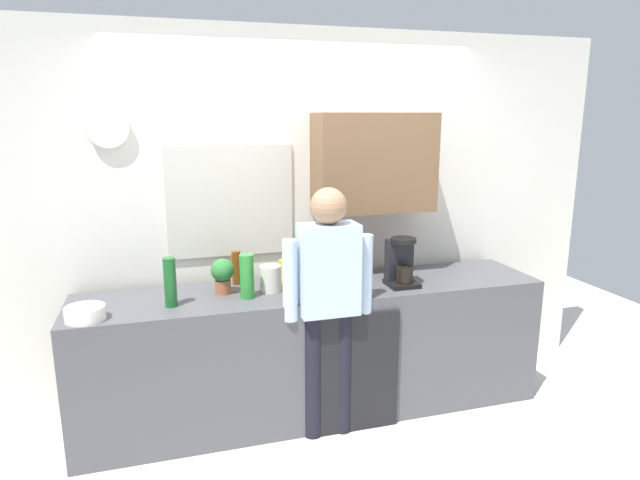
% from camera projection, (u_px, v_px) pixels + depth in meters
% --- Properties ---
extents(ground_plane, '(8.00, 8.00, 0.00)m').
position_uv_depth(ground_plane, '(328.00, 432.00, 3.55)').
color(ground_plane, silver).
extents(kitchen_counter, '(3.12, 0.64, 0.89)m').
position_uv_depth(kitchen_counter, '(315.00, 350.00, 3.73)').
color(kitchen_counter, '#4C4C51').
rests_on(kitchen_counter, ground_plane).
extents(dishwasher_panel, '(0.56, 0.02, 0.80)m').
position_uv_depth(dishwasher_panel, '(357.00, 374.00, 3.48)').
color(dishwasher_panel, black).
rests_on(dishwasher_panel, ground_plane).
extents(back_wall_assembly, '(4.72, 0.42, 2.60)m').
position_uv_depth(back_wall_assembly, '(306.00, 209.00, 3.92)').
color(back_wall_assembly, silver).
rests_on(back_wall_assembly, ground_plane).
extents(coffee_maker, '(0.20, 0.20, 0.33)m').
position_uv_depth(coffee_maker, '(401.00, 264.00, 3.67)').
color(coffee_maker, black).
rests_on(coffee_maker, kitchen_counter).
extents(bottle_green_wine, '(0.07, 0.07, 0.30)m').
position_uv_depth(bottle_green_wine, '(170.00, 282.00, 3.25)').
color(bottle_green_wine, '#195923').
rests_on(bottle_green_wine, kitchen_counter).
extents(bottle_red_vinegar, '(0.06, 0.06, 0.22)m').
position_uv_depth(bottle_red_vinegar, '(398.00, 258.00, 3.95)').
color(bottle_red_vinegar, maroon).
rests_on(bottle_red_vinegar, kitchen_counter).
extents(bottle_clear_soda, '(0.09, 0.09, 0.28)m').
position_uv_depth(bottle_clear_soda, '(247.00, 276.00, 3.41)').
color(bottle_clear_soda, '#2D8C33').
rests_on(bottle_clear_soda, kitchen_counter).
extents(bottle_amber_beer, '(0.06, 0.06, 0.23)m').
position_uv_depth(bottle_amber_beer, '(236.00, 268.00, 3.69)').
color(bottle_amber_beer, brown).
rests_on(bottle_amber_beer, kitchen_counter).
extents(bottle_olive_oil, '(0.06, 0.06, 0.25)m').
position_uv_depth(bottle_olive_oil, '(312.00, 275.00, 3.48)').
color(bottle_olive_oil, olive).
rests_on(bottle_olive_oil, kitchen_counter).
extents(cup_yellow_cup, '(0.07, 0.07, 0.08)m').
position_uv_depth(cup_yellow_cup, '(293.00, 278.00, 3.70)').
color(cup_yellow_cup, yellow).
rests_on(cup_yellow_cup, kitchen_counter).
extents(cup_terracotta_mug, '(0.08, 0.08, 0.09)m').
position_uv_depth(cup_terracotta_mug, '(359.00, 270.00, 3.88)').
color(cup_terracotta_mug, '#B26647').
rests_on(cup_terracotta_mug, kitchen_counter).
extents(mixing_bowl, '(0.22, 0.22, 0.08)m').
position_uv_depth(mixing_bowl, '(85.00, 313.00, 3.05)').
color(mixing_bowl, white).
rests_on(mixing_bowl, kitchen_counter).
extents(potted_plant, '(0.15, 0.15, 0.23)m').
position_uv_depth(potted_plant, '(223.00, 274.00, 3.49)').
color(potted_plant, '#9E5638').
rests_on(potted_plant, kitchen_counter).
extents(dish_soap, '(0.06, 0.06, 0.18)m').
position_uv_depth(dish_soap, '(283.00, 270.00, 3.77)').
color(dish_soap, yellow).
rests_on(dish_soap, kitchen_counter).
extents(storage_canister, '(0.14, 0.14, 0.17)m').
position_uv_depth(storage_canister, '(270.00, 278.00, 3.55)').
color(storage_canister, silver).
rests_on(storage_canister, kitchen_counter).
extents(person_at_sink, '(0.57, 0.22, 1.60)m').
position_uv_depth(person_at_sink, '(328.00, 293.00, 3.34)').
color(person_at_sink, black).
rests_on(person_at_sink, ground_plane).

